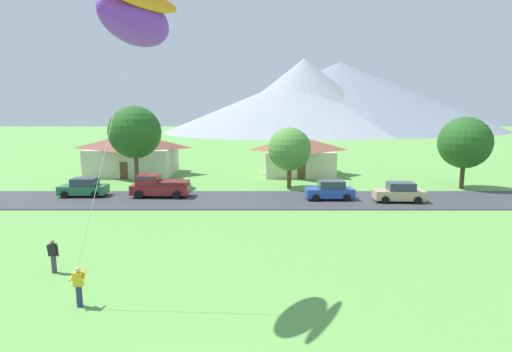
# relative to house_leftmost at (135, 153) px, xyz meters

# --- Properties ---
(road_strip) EXTENTS (160.00, 7.59, 0.08)m
(road_strip) POSITION_rel_house_leftmost_xyz_m (13.63, -15.25, -2.59)
(road_strip) COLOR #38383D
(road_strip) RESTS_ON ground
(mountain_west_ridge) EXTENTS (71.17, 71.17, 27.53)m
(mountain_west_ridge) POSITION_rel_house_leftmost_xyz_m (33.69, 110.48, 11.14)
(mountain_west_ridge) COLOR #8E939E
(mountain_west_ridge) RESTS_ON ground
(mountain_far_east_ridge) EXTENTS (132.60, 132.60, 28.69)m
(mountain_far_east_ridge) POSITION_rel_house_leftmost_xyz_m (51.79, 132.72, 11.72)
(mountain_far_east_ridge) COLOR slate
(mountain_far_east_ridge) RESTS_ON ground
(mountain_east_ridge) EXTENTS (94.13, 94.13, 19.00)m
(mountain_east_ridge) POSITION_rel_house_leftmost_xyz_m (28.09, 104.91, 6.87)
(mountain_east_ridge) COLOR #8E939E
(mountain_east_ridge) RESTS_ON ground
(house_leftmost) EXTENTS (10.63, 8.37, 5.08)m
(house_leftmost) POSITION_rel_house_leftmost_xyz_m (0.00, 0.00, 0.00)
(house_leftmost) COLOR beige
(house_leftmost) RESTS_ON ground
(house_left_center) EXTENTS (8.84, 8.22, 4.74)m
(house_left_center) POSITION_rel_house_leftmost_xyz_m (20.54, -0.13, -0.17)
(house_left_center) COLOR beige
(house_left_center) RESTS_ON ground
(tree_near_left) EXTENTS (5.20, 5.20, 7.27)m
(tree_near_left) POSITION_rel_house_leftmost_xyz_m (36.36, -9.48, 2.03)
(tree_near_left) COLOR #4C3823
(tree_near_left) RESTS_ON ground
(tree_left_of_center) EXTENTS (4.39, 4.39, 6.20)m
(tree_left_of_center) POSITION_rel_house_leftmost_xyz_m (18.69, -9.31, 1.36)
(tree_left_of_center) COLOR brown
(tree_left_of_center) RESTS_ON ground
(tree_center) EXTENTS (5.37, 5.37, 8.37)m
(tree_center) POSITION_rel_house_leftmost_xyz_m (2.88, -8.71, 3.04)
(tree_center) COLOR brown
(tree_center) RESTS_ON ground
(parked_car_blue_west_end) EXTENTS (4.26, 2.19, 1.68)m
(parked_car_blue_west_end) POSITION_rel_house_leftmost_xyz_m (21.85, -15.17, -1.76)
(parked_car_blue_west_end) COLOR #2847A8
(parked_car_blue_west_end) RESTS_ON road_strip
(parked_car_green_mid_west) EXTENTS (4.25, 2.18, 1.68)m
(parked_car_green_mid_west) POSITION_rel_house_leftmost_xyz_m (-0.54, -13.83, -1.76)
(parked_car_green_mid_west) COLOR #237042
(parked_car_green_mid_west) RESTS_ON road_strip
(parked_car_tan_east_end) EXTENTS (4.28, 2.24, 1.68)m
(parked_car_tan_east_end) POSITION_rel_house_leftmost_xyz_m (27.66, -16.13, -1.76)
(parked_car_tan_east_end) COLOR tan
(parked_car_tan_east_end) RESTS_ON road_strip
(pickup_truck_maroon_west_side) EXTENTS (5.28, 2.49, 1.99)m
(pickup_truck_maroon_west_side) POSITION_rel_house_leftmost_xyz_m (6.44, -14.04, -1.57)
(pickup_truck_maroon_west_side) COLOR maroon
(pickup_truck_maroon_west_side) RESTS_ON road_strip
(kite_flyer_with_kite) EXTENTS (4.30, 4.00, 12.66)m
(kite_flyer_with_kite) POSITION_rel_house_leftmost_xyz_m (10.54, -33.97, 8.78)
(kite_flyer_with_kite) COLOR navy
(kite_flyer_with_kite) RESTS_ON ground
(watcher_person) EXTENTS (0.56, 0.24, 1.68)m
(watcher_person) POSITION_rel_house_leftmost_xyz_m (5.40, -31.79, -1.75)
(watcher_person) COLOR #3D3D42
(watcher_person) RESTS_ON ground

